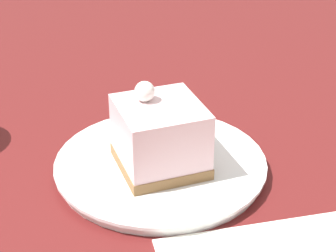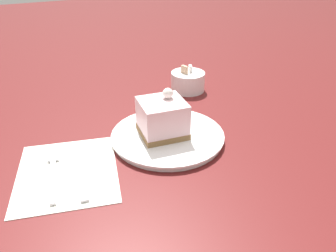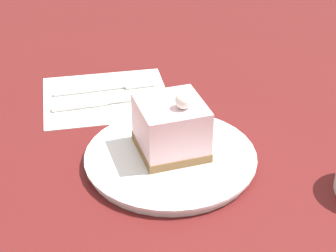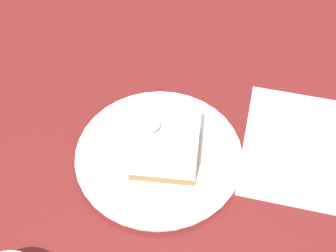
# 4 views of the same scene
# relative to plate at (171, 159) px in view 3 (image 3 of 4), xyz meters

# --- Properties ---
(ground_plane) EXTENTS (4.00, 4.00, 0.00)m
(ground_plane) POSITION_rel_plate_xyz_m (-0.00, 0.03, -0.01)
(ground_plane) COLOR #5B1919
(plate) EXTENTS (0.25, 0.25, 0.01)m
(plate) POSITION_rel_plate_xyz_m (0.00, 0.00, 0.00)
(plate) COLOR white
(plate) RESTS_ON ground_plane
(cake_slice) EXTENTS (0.10, 0.10, 0.10)m
(cake_slice) POSITION_rel_plate_xyz_m (-0.01, 0.01, 0.05)
(cake_slice) COLOR olive
(cake_slice) RESTS_ON plate
(napkin) EXTENTS (0.23, 0.25, 0.00)m
(napkin) POSITION_rel_plate_xyz_m (-0.22, -0.02, -0.01)
(napkin) COLOR white
(napkin) RESTS_ON ground_plane
(fork) EXTENTS (0.05, 0.18, 0.00)m
(fork) POSITION_rel_plate_xyz_m (-0.25, 0.00, -0.00)
(fork) COLOR silver
(fork) RESTS_ON napkin
(knife) EXTENTS (0.04, 0.19, 0.00)m
(knife) POSITION_rel_plate_xyz_m (-0.20, -0.04, -0.00)
(knife) COLOR silver
(knife) RESTS_ON napkin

